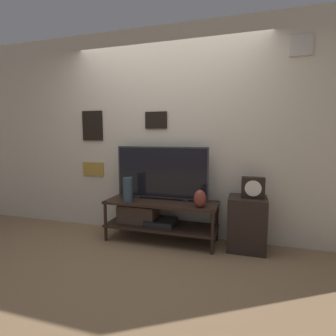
% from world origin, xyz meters
% --- Properties ---
extents(ground_plane, '(12.00, 12.00, 0.00)m').
position_xyz_m(ground_plane, '(0.00, 0.00, 0.00)').
color(ground_plane, '#846647').
extents(wall_back, '(6.40, 0.08, 2.70)m').
position_xyz_m(wall_back, '(-0.00, 0.56, 1.35)').
color(wall_back, beige).
rests_on(wall_back, ground_plane).
extents(media_console, '(1.40, 0.47, 0.51)m').
position_xyz_m(media_console, '(-0.11, 0.28, 0.32)').
color(media_console, black).
rests_on(media_console, ground_plane).
extents(television, '(1.20, 0.05, 0.68)m').
position_xyz_m(television, '(-0.03, 0.38, 0.86)').
color(television, '#333338').
rests_on(television, media_console).
extents(vase_urn_stoneware, '(0.14, 0.12, 0.20)m').
position_xyz_m(vase_urn_stoneware, '(0.51, 0.15, 0.61)').
color(vase_urn_stoneware, brown).
rests_on(vase_urn_stoneware, media_console).
extents(vase_tall_ceramic, '(0.12, 0.12, 0.30)m').
position_xyz_m(vase_tall_ceramic, '(-0.39, 0.14, 0.66)').
color(vase_tall_ceramic, '#2D4251').
rests_on(vase_tall_ceramic, media_console).
extents(side_table, '(0.43, 0.38, 0.62)m').
position_xyz_m(side_table, '(1.03, 0.32, 0.31)').
color(side_table, black).
rests_on(side_table, ground_plane).
extents(mantel_clock, '(0.25, 0.11, 0.24)m').
position_xyz_m(mantel_clock, '(1.08, 0.31, 0.74)').
color(mantel_clock, black).
rests_on(mantel_clock, side_table).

